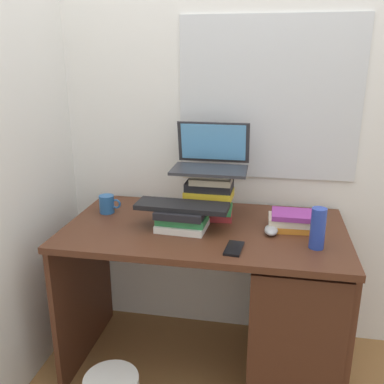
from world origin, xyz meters
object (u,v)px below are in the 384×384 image
book_stack_side (293,221)px  cell_phone (234,248)px  book_stack_tall (210,194)px  water_bottle (318,228)px  book_stack_keyboard_riser (182,219)px  mug (107,204)px  laptop (211,158)px  desk (271,303)px  computer_mouse (271,230)px  keyboard (182,206)px

book_stack_side → cell_phone: bearing=-132.9°
book_stack_tall → water_bottle: (0.49, -0.27, -0.03)m
book_stack_keyboard_riser → water_bottle: bearing=-9.1°
book_stack_side → mug: bearing=177.1°
laptop → mug: laptop is taller
book_stack_tall → laptop: laptop is taller
desk → book_stack_keyboard_riser: 0.59m
book_stack_keyboard_riser → mug: size_ratio=2.08×
book_stack_keyboard_riser → book_stack_tall: bearing=59.9°
computer_mouse → desk: bearing=8.5°
keyboard → water_bottle: 0.59m
mug → water_bottle: (1.00, -0.23, 0.04)m
computer_mouse → cell_phone: bearing=-127.6°
book_stack_side → mug: (-0.92, 0.05, 0.00)m
computer_mouse → water_bottle: (0.19, -0.11, 0.07)m
desk → book_stack_side: 0.41m
water_bottle → book_stack_keyboard_riser: bearing=170.9°
book_stack_keyboard_riser → laptop: laptop is taller
cell_phone → computer_mouse: bearing=57.8°
book_stack_keyboard_riser → computer_mouse: 0.40m
desk → book_stack_side: book_stack_side is taller
mug → laptop: bearing=9.6°
mug → cell_phone: (0.67, -0.31, -0.04)m
book_stack_tall → keyboard: size_ratio=0.57×
book_stack_side → mug: 0.92m
desk → book_stack_tall: book_stack_tall is taller
desk → computer_mouse: (-0.02, -0.00, 0.37)m
desk → laptop: (-0.32, 0.20, 0.64)m
book_stack_tall → mug: bearing=-176.2°
book_stack_keyboard_riser → computer_mouse: bearing=2.7°
computer_mouse → laptop: bearing=145.5°
mug → computer_mouse: bearing=-8.4°
book_stack_keyboard_riser → keyboard: size_ratio=0.55×
book_stack_tall → cell_phone: 0.40m
mug → water_bottle: bearing=-13.1°
keyboard → cell_phone: (0.25, -0.17, -0.11)m
desk → book_stack_tall: 0.59m
book_stack_side → laptop: laptop is taller
book_stack_keyboard_riser → cell_phone: size_ratio=1.71×
computer_mouse → water_bottle: 0.23m
book_stack_tall → book_stack_side: book_stack_tall is taller
laptop → mug: size_ratio=3.20×
laptop → keyboard: 0.30m
mug → book_stack_tall: bearing=3.8°
cell_phone → mug: bearing=160.4°
book_stack_tall → book_stack_keyboard_riser: book_stack_tall is taller
water_bottle → book_stack_tall: bearing=151.2°
keyboard → water_bottle: water_bottle is taller
laptop → keyboard: bearing=-113.8°
book_stack_keyboard_riser → cell_phone: (0.26, -0.17, -0.05)m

